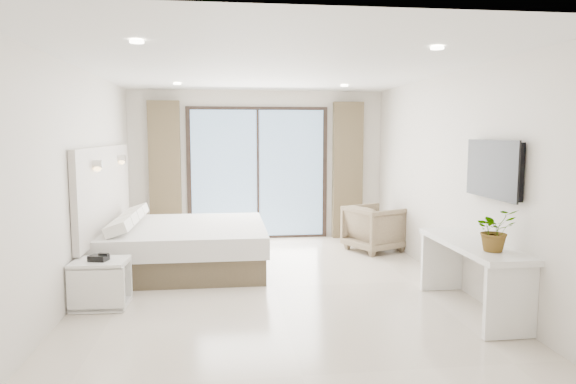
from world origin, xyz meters
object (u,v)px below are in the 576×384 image
Objects in this scene: bed at (184,246)px; console_desk at (472,260)px; armchair at (375,226)px; nightstand at (101,284)px.

bed is 1.31× the size of console_desk.
console_desk is at bearing -34.48° from bed.
armchair is at bearing 93.66° from console_desk.
bed is 1.77m from nightstand.
bed is at bearing 145.52° from console_desk.
console_desk is at bearing -6.55° from nightstand.
bed is 3.92m from console_desk.
console_desk is at bearing 159.24° from armchair.
armchair is (-0.19, 2.97, -0.16)m from console_desk.
console_desk is 2.98m from armchair.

